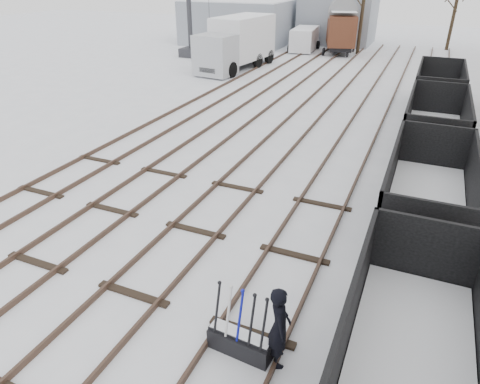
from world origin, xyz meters
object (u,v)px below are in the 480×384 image
at_px(worker, 279,327).
at_px(freight_wagon_a, 408,375).
at_px(lorry, 237,43).
at_px(box_van_wagon, 341,29).
at_px(ground_frame, 240,341).
at_px(panel_van, 304,39).
at_px(crane, 191,30).

xyz_separation_m(worker, freight_wagon_a, (2.29, -0.18, 0.01)).
relative_size(freight_wagon_a, lorry, 0.68).
bearing_deg(freight_wagon_a, box_van_wagon, 103.66).
relative_size(box_van_wagon, lorry, 0.63).
distance_m(ground_frame, worker, 0.96).
xyz_separation_m(panel_van, crane, (-8.08, -6.66, 1.09)).
bearing_deg(box_van_wagon, freight_wagon_a, -91.44).
bearing_deg(crane, lorry, -29.03).
bearing_deg(freight_wagon_a, lorry, 119.59).
distance_m(lorry, panel_van, 10.24).
xyz_separation_m(freight_wagon_a, lorry, (-14.09, 24.81, 1.01)).
bearing_deg(worker, box_van_wagon, -13.55).
height_order(worker, freight_wagon_a, freight_wagon_a).
height_order(ground_frame, freight_wagon_a, freight_wagon_a).
distance_m(ground_frame, crane, 32.65).
height_order(ground_frame, worker, worker).
bearing_deg(crane, ground_frame, -58.35).
relative_size(ground_frame, freight_wagon_a, 0.26).
bearing_deg(panel_van, crane, -146.10).
relative_size(freight_wagon_a, crane, 0.70).
distance_m(ground_frame, panel_van, 35.71).
height_order(lorry, crane, crane).
relative_size(ground_frame, lorry, 0.18).
height_order(worker, lorry, lorry).
bearing_deg(worker, panel_van, -8.41).
bearing_deg(lorry, freight_wagon_a, -53.69).
bearing_deg(worker, crane, 8.45).
xyz_separation_m(lorry, crane, (-5.67, 3.25, 0.23)).
distance_m(freight_wagon_a, crane, 34.35).
distance_m(ground_frame, lorry, 27.14).
xyz_separation_m(freight_wagon_a, panel_van, (-11.68, 34.73, 0.15)).
xyz_separation_m(box_van_wagon, lorry, (-5.71, -9.66, -0.21)).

